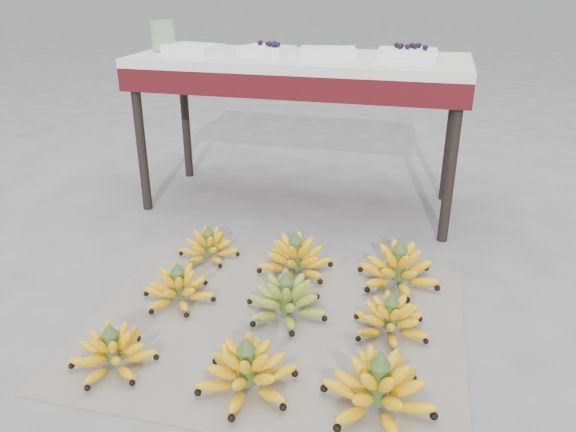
% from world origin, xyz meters
% --- Properties ---
extents(ground, '(60.00, 60.00, 0.00)m').
position_xyz_m(ground, '(0.00, 0.00, 0.00)').
color(ground, slate).
rests_on(ground, ground).
extents(newspaper_mat, '(1.27, 1.07, 0.01)m').
position_xyz_m(newspaper_mat, '(0.08, -0.08, 0.00)').
color(newspaper_mat, beige).
rests_on(newspaper_mat, ground).
extents(bunch_front_left, '(0.27, 0.27, 0.15)m').
position_xyz_m(bunch_front_left, '(-0.33, -0.43, 0.06)').
color(bunch_front_left, yellow).
rests_on(bunch_front_left, newspaper_mat).
extents(bunch_front_center, '(0.37, 0.37, 0.18)m').
position_xyz_m(bunch_front_center, '(0.09, -0.42, 0.07)').
color(bunch_front_center, yellow).
rests_on(bunch_front_center, newspaper_mat).
extents(bunch_front_right, '(0.39, 0.39, 0.19)m').
position_xyz_m(bunch_front_right, '(0.46, -0.40, 0.07)').
color(bunch_front_right, yellow).
rests_on(bunch_front_right, newspaper_mat).
extents(bunch_mid_left, '(0.26, 0.26, 0.16)m').
position_xyz_m(bunch_mid_left, '(-0.30, -0.04, 0.06)').
color(bunch_mid_left, yellow).
rests_on(bunch_mid_left, newspaper_mat).
extents(bunch_mid_center, '(0.37, 0.37, 0.17)m').
position_xyz_m(bunch_mid_center, '(0.10, -0.03, 0.07)').
color(bunch_mid_center, olive).
rests_on(bunch_mid_center, newspaper_mat).
extents(bunch_mid_right, '(0.33, 0.33, 0.15)m').
position_xyz_m(bunch_mid_right, '(0.46, -0.04, 0.06)').
color(bunch_mid_right, yellow).
rests_on(bunch_mid_right, newspaper_mat).
extents(bunch_back_left, '(0.27, 0.27, 0.15)m').
position_xyz_m(bunch_back_left, '(-0.32, 0.30, 0.06)').
color(bunch_back_left, yellow).
rests_on(bunch_back_left, newspaper_mat).
extents(bunch_back_center, '(0.33, 0.33, 0.18)m').
position_xyz_m(bunch_back_center, '(0.06, 0.27, 0.07)').
color(bunch_back_center, yellow).
rests_on(bunch_back_center, newspaper_mat).
extents(bunch_back_right, '(0.37, 0.37, 0.19)m').
position_xyz_m(bunch_back_right, '(0.46, 0.29, 0.07)').
color(bunch_back_right, yellow).
rests_on(bunch_back_right, newspaper_mat).
extents(vendor_table, '(1.54, 0.62, 0.74)m').
position_xyz_m(vendor_table, '(-0.10, 0.98, 0.66)').
color(vendor_table, black).
rests_on(vendor_table, ground).
extents(tray_far_left, '(0.28, 0.23, 0.04)m').
position_xyz_m(tray_far_left, '(-0.62, 0.95, 0.76)').
color(tray_far_left, silver).
rests_on(tray_far_left, vendor_table).
extents(tray_left, '(0.26, 0.22, 0.06)m').
position_xyz_m(tray_left, '(-0.26, 1.00, 0.76)').
color(tray_left, silver).
rests_on(tray_left, vendor_table).
extents(tray_right, '(0.28, 0.23, 0.04)m').
position_xyz_m(tray_right, '(0.03, 0.98, 0.76)').
color(tray_right, silver).
rests_on(tray_right, vendor_table).
extents(tray_far_right, '(0.26, 0.19, 0.07)m').
position_xyz_m(tray_far_right, '(0.39, 1.01, 0.76)').
color(tray_far_right, silver).
rests_on(tray_far_right, vendor_table).
extents(glass_jar, '(0.12, 0.12, 0.14)m').
position_xyz_m(glass_jar, '(-0.77, 0.96, 0.81)').
color(glass_jar, '#D5F2C0').
rests_on(glass_jar, vendor_table).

